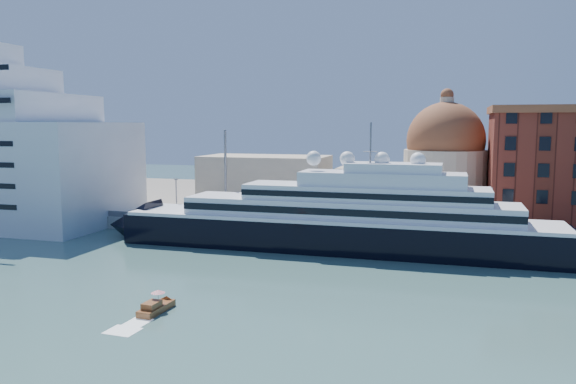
% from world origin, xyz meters
% --- Properties ---
extents(ground, '(400.00, 400.00, 0.00)m').
position_xyz_m(ground, '(0.00, 0.00, 0.00)').
color(ground, '#335858').
rests_on(ground, ground).
extents(quay, '(180.00, 10.00, 2.50)m').
position_xyz_m(quay, '(0.00, 34.00, 1.25)').
color(quay, gray).
rests_on(quay, ground).
extents(land, '(260.00, 72.00, 2.00)m').
position_xyz_m(land, '(0.00, 75.00, 1.00)').
color(land, slate).
rests_on(land, ground).
extents(quay_fence, '(180.00, 0.10, 1.20)m').
position_xyz_m(quay_fence, '(0.00, 29.50, 3.10)').
color(quay_fence, slate).
rests_on(quay_fence, quay).
extents(superyacht, '(85.72, 11.88, 25.62)m').
position_xyz_m(superyacht, '(2.15, 23.00, 4.42)').
color(superyacht, black).
rests_on(superyacht, ground).
extents(service_barge, '(11.84, 4.62, 2.61)m').
position_xyz_m(service_barge, '(-52.14, 20.32, 0.75)').
color(service_barge, white).
rests_on(service_barge, ground).
extents(water_taxi, '(2.13, 5.62, 2.62)m').
position_xyz_m(water_taxi, '(-8.84, -15.08, 0.63)').
color(water_taxi, brown).
rests_on(water_taxi, ground).
extents(church, '(66.00, 18.00, 25.50)m').
position_xyz_m(church, '(6.39, 57.72, 10.91)').
color(church, beige).
rests_on(church, land).
extents(lamp_posts, '(120.80, 2.40, 18.00)m').
position_xyz_m(lamp_posts, '(-12.67, 32.27, 9.84)').
color(lamp_posts, slate).
rests_on(lamp_posts, quay).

